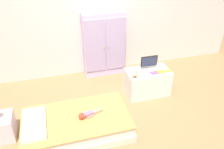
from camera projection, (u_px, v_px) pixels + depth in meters
ground_plane at (116, 116)px, 3.84m from camera, size 10.00×10.00×0.02m
back_wall at (93, 9)px, 4.42m from camera, size 6.40×0.05×2.70m
bed at (77, 125)px, 3.45m from camera, size 1.57×0.91×0.28m
pillow at (34, 124)px, 3.23m from camera, size 0.32×0.65×0.06m
doll at (86, 115)px, 3.37m from camera, size 0.38×0.19×0.10m
nightstand at (1, 127)px, 3.34m from camera, size 0.36×0.36×0.37m
wardrobe at (104, 44)px, 4.67m from camera, size 0.85×0.30×1.32m
tv_stand at (147, 82)px, 4.26m from camera, size 0.79×0.45×0.48m
tv_monitor at (149, 62)px, 4.13m from camera, size 0.31×0.10×0.25m
rocking_horse_toy at (136, 74)px, 3.91m from camera, size 0.10×0.04×0.13m
book_purple at (154, 73)px, 4.06m from camera, size 0.11×0.09×0.01m
book_orange at (160, 72)px, 4.09m from camera, size 0.12×0.11×0.01m
book_yellow at (167, 71)px, 4.12m from camera, size 0.15×0.08×0.01m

